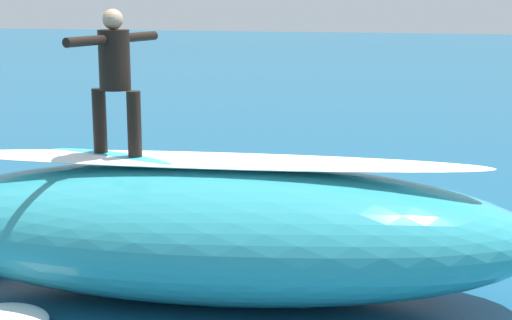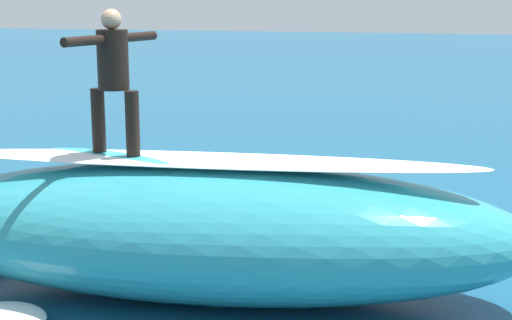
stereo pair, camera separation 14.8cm
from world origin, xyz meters
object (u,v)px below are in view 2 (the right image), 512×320
object	(u,v)px
surfboard_paddling	(358,216)
surfer_paddling	(353,205)
surfboard_riding	(117,157)
surfer_riding	(113,71)

from	to	relation	value
surfboard_paddling	surfer_paddling	world-z (taller)	surfer_paddling
surfboard_paddling	surfer_paddling	bearing A→B (deg)	180.00
surfboard_riding	surfer_paddling	distance (m)	4.69
surfer_riding	surfboard_paddling	size ratio (longest dim) A/B	0.71
surfboard_riding	surfer_riding	distance (m)	1.01
surfboard_riding	surfer_paddling	xyz separation A→B (m)	(-2.29, -3.83, -1.45)
surfboard_paddling	surfer_paddling	size ratio (longest dim) A/B	1.58
surfboard_riding	surfboard_paddling	world-z (taller)	surfboard_riding
surfboard_riding	surfer_paddling	size ratio (longest dim) A/B	1.38
surfer_riding	surfboard_paddling	bearing A→B (deg)	-107.95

